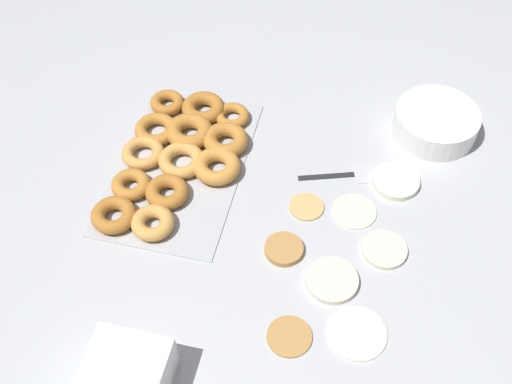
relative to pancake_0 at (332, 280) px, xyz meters
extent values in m
plane|color=#B2B5BA|center=(-0.10, -0.12, -0.01)|extent=(3.00, 3.00, 0.00)
cylinder|color=beige|center=(0.00, 0.00, 0.00)|extent=(0.11, 0.11, 0.01)
cylinder|color=#B27F42|center=(0.14, -0.06, 0.00)|extent=(0.09, 0.09, 0.01)
cylinder|color=beige|center=(-0.19, 0.02, 0.00)|extent=(0.10, 0.10, 0.01)
cylinder|color=silver|center=(-0.30, 0.10, 0.00)|extent=(0.11, 0.11, 0.02)
cylinder|color=silver|center=(0.11, 0.07, 0.00)|extent=(0.12, 0.12, 0.01)
cylinder|color=#B27F42|center=(-0.05, -0.11, 0.00)|extent=(0.08, 0.08, 0.02)
cylinder|color=tan|center=(-0.18, -0.09, 0.00)|extent=(0.08, 0.08, 0.01)
cylinder|color=beige|center=(-0.10, 0.10, 0.00)|extent=(0.10, 0.10, 0.01)
cube|color=#ADAFB5|center=(-0.23, -0.41, 0.00)|extent=(0.49, 0.30, 0.01)
torus|color=#AD6B28|center=(-0.42, -0.50, 0.01)|extent=(0.09, 0.09, 0.03)
torus|color=#B7752D|center=(-0.32, -0.49, 0.01)|extent=(0.11, 0.11, 0.03)
torus|color=#D19347|center=(-0.24, -0.50, 0.01)|extent=(0.10, 0.10, 0.03)
torus|color=#B7752D|center=(-0.14, -0.49, 0.01)|extent=(0.09, 0.09, 0.03)
torus|color=#AD6B28|center=(-0.05, -0.50, 0.01)|extent=(0.10, 0.10, 0.03)
torus|color=#AD6B28|center=(-0.42, -0.40, 0.02)|extent=(0.11, 0.11, 0.03)
torus|color=#B7752D|center=(-0.33, -0.41, 0.02)|extent=(0.12, 0.12, 0.04)
torus|color=#D19347|center=(-0.24, -0.40, 0.01)|extent=(0.11, 0.11, 0.03)
torus|color=#AD6B28|center=(-0.14, -0.40, 0.01)|extent=(0.10, 0.10, 0.03)
torus|color=#D19347|center=(-0.05, -0.41, 0.01)|extent=(0.10, 0.10, 0.03)
torus|color=#B7752D|center=(-0.41, -0.32, 0.01)|extent=(0.09, 0.09, 0.02)
torus|color=#B7752D|center=(-0.32, -0.32, 0.02)|extent=(0.11, 0.11, 0.04)
torus|color=#C68438|center=(-0.24, -0.31, 0.02)|extent=(0.11, 0.11, 0.04)
cylinder|color=white|center=(-0.49, 0.18, 0.03)|extent=(0.21, 0.21, 0.07)
cube|color=white|center=(0.31, -0.33, 0.03)|extent=(0.14, 0.15, 0.02)
cube|color=white|center=(0.31, -0.33, 0.05)|extent=(0.14, 0.15, 0.02)
cube|color=white|center=(0.31, -0.33, 0.08)|extent=(0.14, 0.15, 0.02)
cube|color=black|center=(-0.28, -0.06, 0.00)|extent=(0.06, 0.13, 0.01)
cube|color=#BCBCC1|center=(-0.32, 0.06, 0.00)|extent=(0.09, 0.12, 0.01)
camera|label=1|loc=(0.71, 0.01, 1.15)|focal=45.00mm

